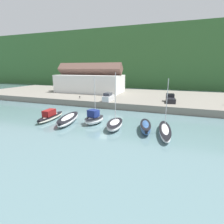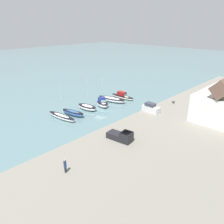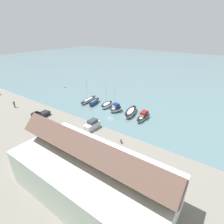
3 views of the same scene
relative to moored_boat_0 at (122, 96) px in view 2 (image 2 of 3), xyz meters
The scene contains 12 objects.
ground_plane 10.45m from the moored_boat_0, ahead, with size 320.00×320.00×0.00m, color slate.
quay_promenade 29.30m from the moored_boat_0, 69.32° to the left, with size 108.47×30.16×1.59m.
moored_boat_0 is the anchor object (origin of this frame).
moored_boat_1 4.31m from the moored_boat_0, ahead, with size 4.35×8.81×1.25m.
moored_boat_2 9.03m from the moored_boat_0, ahead, with size 3.43×4.81×8.31m.
moored_boat_3 13.36m from the moored_boat_0, ahead, with size 3.01×6.06×9.08m.
moored_boat_4 18.31m from the moored_boat_0, ahead, with size 2.92×6.62×1.34m.
moored_boat_5 21.32m from the moored_boat_0, ahead, with size 2.72×8.80×8.30m.
parked_car_0 15.93m from the moored_boat_0, 66.18° to the left, with size 1.86×4.22×2.16m.
pickup_truck_0 28.24m from the moored_boat_0, 40.94° to the left, with size 2.55×4.94×1.90m.
person_on_quay 38.52m from the moored_boat_0, 29.27° to the left, with size 0.40×0.40×2.14m.
dog_on_quay 15.70m from the moored_boat_0, 99.01° to the left, with size 0.73×0.81×0.68m.
Camera 2 is at (36.88, 39.63, 21.01)m, focal length 35.00 mm.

